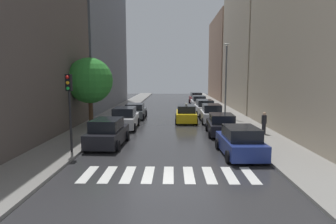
{
  "coord_description": "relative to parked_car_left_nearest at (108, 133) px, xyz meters",
  "views": [
    {
      "loc": [
        0.18,
        -10.57,
        4.34
      ],
      "look_at": [
        -0.31,
        18.39,
        0.64
      ],
      "focal_mm": 29.91,
      "sensor_mm": 36.0,
      "label": 1
    }
  ],
  "objects": [
    {
      "name": "parked_car_right_fifth",
      "position": [
        7.65,
        21.07,
        0.0
      ],
      "size": [
        2.12,
        4.69,
        1.72
      ],
      "rotation": [
        0.0,
        0.0,
        1.58
      ],
      "color": "silver",
      "rests_on": "ground"
    },
    {
      "name": "taxi_midroad",
      "position": [
        5.39,
        9.3,
        -0.03
      ],
      "size": [
        2.15,
        4.51,
        1.81
      ],
      "rotation": [
        0.0,
        0.0,
        1.55
      ],
      "color": "yellow",
      "rests_on": "ground"
    },
    {
      "name": "crosswalk_stripes",
      "position": [
        3.92,
        -5.26,
        -0.79
      ],
      "size": [
        7.65,
        2.2,
        0.01
      ],
      "color": "silver",
      "rests_on": "ground"
    },
    {
      "name": "parked_car_right_sixth",
      "position": [
        7.78,
        27.04,
        0.04
      ],
      "size": [
        2.14,
        4.57,
        1.81
      ],
      "rotation": [
        0.0,
        0.0,
        1.62
      ],
      "color": "maroon",
      "rests_on": "ground"
    },
    {
      "name": "parked_car_right_third",
      "position": [
        7.75,
        9.01,
        0.01
      ],
      "size": [
        2.07,
        4.09,
        1.74
      ],
      "rotation": [
        0.0,
        0.0,
        1.56
      ],
      "color": "silver",
      "rests_on": "ground"
    },
    {
      "name": "building_right_far",
      "position": [
        14.92,
        36.69,
        6.86
      ],
      "size": [
        6.0,
        16.52,
        15.31
      ],
      "primitive_type": "cube",
      "color": "#8C6B56",
      "rests_on": "ground"
    },
    {
      "name": "parked_car_right_nearest",
      "position": [
        7.8,
        -2.16,
        -0.03
      ],
      "size": [
        2.24,
        4.18,
        1.63
      ],
      "rotation": [
        0.0,
        0.0,
        1.61
      ],
      "color": "navy",
      "rests_on": "ground"
    },
    {
      "name": "ground_plane",
      "position": [
        3.92,
        17.36,
        -0.82
      ],
      "size": [
        28.0,
        72.0,
        0.04
      ],
      "primitive_type": "cube",
      "color": "#2D2D2F"
    },
    {
      "name": "building_left_mid",
      "position": [
        -7.08,
        22.05,
        8.76
      ],
      "size": [
        6.0,
        21.65,
        19.11
      ],
      "primitive_type": "cube",
      "color": "slate",
      "rests_on": "ground"
    },
    {
      "name": "sidewalk_left",
      "position": [
        -2.58,
        17.36,
        -0.72
      ],
      "size": [
        3.0,
        72.0,
        0.15
      ],
      "primitive_type": "cube",
      "color": "gray",
      "rests_on": "ground"
    },
    {
      "name": "parked_car_left_nearest",
      "position": [
        0.0,
        0.0,
        0.0
      ],
      "size": [
        2.24,
        4.33,
        1.71
      ],
      "rotation": [
        0.0,
        0.0,
        1.53
      ],
      "color": "black",
      "rests_on": "ground"
    },
    {
      "name": "parked_car_left_second",
      "position": [
        0.08,
        5.98,
        0.03
      ],
      "size": [
        2.2,
        4.5,
        1.77
      ],
      "rotation": [
        0.0,
        0.0,
        1.59
      ],
      "color": "silver",
      "rests_on": "ground"
    },
    {
      "name": "traffic_light_left_corner",
      "position": [
        -1.53,
        -2.13,
        2.49
      ],
      "size": [
        0.3,
        0.42,
        4.3
      ],
      "color": "black",
      "rests_on": "sidewalk_left"
    },
    {
      "name": "parked_car_left_third",
      "position": [
        0.17,
        11.74,
        -0.08
      ],
      "size": [
        2.18,
        4.12,
        1.53
      ],
      "rotation": [
        0.0,
        0.0,
        1.57
      ],
      "color": "#474C51",
      "rests_on": "ground"
    },
    {
      "name": "sidewalk_right",
      "position": [
        10.42,
        17.36,
        -0.72
      ],
      "size": [
        3.0,
        72.0,
        0.15
      ],
      "primitive_type": "cube",
      "color": "gray",
      "rests_on": "ground"
    },
    {
      "name": "pedestrian_foreground",
      "position": [
        10.76,
        3.02,
        0.19
      ],
      "size": [
        0.36,
        0.36,
        1.61
      ],
      "rotation": [
        0.0,
        0.0,
        6.01
      ],
      "color": "black",
      "rests_on": "sidewalk_right"
    },
    {
      "name": "lamp_post_right",
      "position": [
        9.47,
        11.29,
        3.62
      ],
      "size": [
        0.6,
        0.28,
        7.46
      ],
      "color": "#595B60",
      "rests_on": "sidewalk_right"
    },
    {
      "name": "building_right_mid",
      "position": [
        14.92,
        19.94,
        8.17
      ],
      "size": [
        6.0,
        15.0,
        17.94
      ],
      "primitive_type": "cube",
      "color": "#B2A38C",
      "rests_on": "ground"
    },
    {
      "name": "parked_car_right_second",
      "position": [
        7.73,
        3.47,
        -0.06
      ],
      "size": [
        2.24,
        4.1,
        1.57
      ],
      "rotation": [
        0.0,
        0.0,
        1.53
      ],
      "color": "black",
      "rests_on": "ground"
    },
    {
      "name": "parked_car_right_fourth",
      "position": [
        7.69,
        14.45,
        0.0
      ],
      "size": [
        2.25,
        4.71,
        1.71
      ],
      "rotation": [
        0.0,
        0.0,
        1.6
      ],
      "color": "silver",
      "rests_on": "ground"
    },
    {
      "name": "street_tree_left",
      "position": [
        -2.85,
        6.21,
        3.18
      ],
      "size": [
        3.81,
        3.81,
        5.75
      ],
      "color": "#513823",
      "rests_on": "sidewalk_left"
    }
  ]
}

